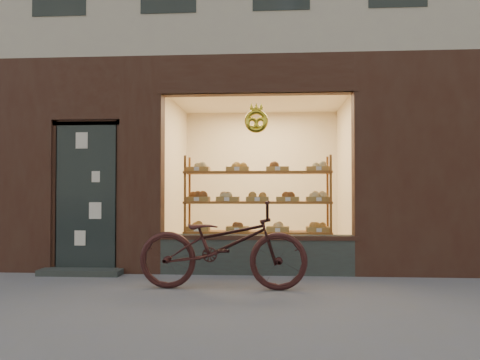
{
  "coord_description": "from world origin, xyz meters",
  "views": [
    {
      "loc": [
        0.66,
        -4.5,
        1.17
      ],
      "look_at": [
        0.22,
        2.0,
        1.33
      ],
      "focal_mm": 35.0,
      "sensor_mm": 36.0,
      "label": 1
    }
  ],
  "objects": [
    {
      "name": "ground",
      "position": [
        0.0,
        0.0,
        0.0
      ],
      "size": [
        90.0,
        90.0,
        0.0
      ],
      "primitive_type": "plane",
      "color": "#5F5F5F"
    },
    {
      "name": "display_shelf",
      "position": [
        0.45,
        2.55,
        0.87
      ],
      "size": [
        2.2,
        0.45,
        1.7
      ],
      "color": "brown",
      "rests_on": "ground"
    },
    {
      "name": "bicycle",
      "position": [
        0.08,
        1.08,
        0.53
      ],
      "size": [
        2.02,
        0.73,
        1.06
      ],
      "primitive_type": "imported",
      "rotation": [
        0.0,
        0.0,
        1.56
      ],
      "color": "black",
      "rests_on": "ground"
    }
  ]
}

